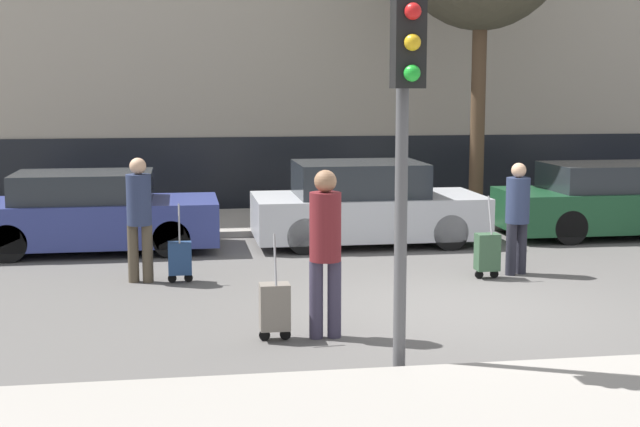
{
  "coord_description": "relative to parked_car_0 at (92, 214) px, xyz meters",
  "views": [
    {
      "loc": [
        -3.3,
        -10.29,
        2.71
      ],
      "look_at": [
        -1.4,
        1.8,
        0.95
      ],
      "focal_mm": 50.0,
      "sensor_mm": 36.0,
      "label": 1
    }
  ],
  "objects": [
    {
      "name": "ground_plane",
      "position": [
        4.75,
        -4.6,
        -0.62
      ],
      "size": [
        80.0,
        80.0,
        0.0
      ],
      "primitive_type": "plane",
      "color": "#565451"
    },
    {
      "name": "sidewalk_near",
      "position": [
        4.75,
        -8.35,
        -0.56
      ],
      "size": [
        28.0,
        2.5,
        0.12
      ],
      "color": "gray",
      "rests_on": "ground_plane"
    },
    {
      "name": "sidewalk_far",
      "position": [
        4.75,
        2.4,
        -0.56
      ],
      "size": [
        28.0,
        3.0,
        0.12
      ],
      "color": "gray",
      "rests_on": "ground_plane"
    },
    {
      "name": "parked_car_0",
      "position": [
        0.0,
        0.0,
        0.0
      ],
      "size": [
        4.01,
        1.72,
        1.31
      ],
      "color": "navy",
      "rests_on": "ground_plane"
    },
    {
      "name": "parked_car_1",
      "position": [
        4.59,
        0.01,
        0.04
      ],
      "size": [
        3.92,
        1.85,
        1.42
      ],
      "color": "#B7BABF",
      "rests_on": "ground_plane"
    },
    {
      "name": "parked_car_2",
      "position": [
        9.37,
        0.12,
        0.0
      ],
      "size": [
        4.45,
        1.75,
        1.32
      ],
      "color": "#194728",
      "rests_on": "ground_plane"
    },
    {
      "name": "pedestrian_left",
      "position": [
        0.87,
        -2.52,
        0.37
      ],
      "size": [
        0.35,
        0.34,
        1.74
      ],
      "rotation": [
        0.0,
        0.0,
        2.95
      ],
      "color": "#4C4233",
      "rests_on": "ground_plane"
    },
    {
      "name": "trolley_left",
      "position": [
        1.41,
        -2.63,
        -0.28
      ],
      "size": [
        0.34,
        0.29,
        1.11
      ],
      "color": "navy",
      "rests_on": "ground_plane"
    },
    {
      "name": "pedestrian_center",
      "position": [
        2.96,
        -5.64,
        0.43
      ],
      "size": [
        0.35,
        0.34,
        1.83
      ],
      "rotation": [
        0.0,
        0.0,
        0.03
      ],
      "color": "#383347",
      "rests_on": "ground_plane"
    },
    {
      "name": "trolley_center",
      "position": [
        2.41,
        -5.66,
        -0.25
      ],
      "size": [
        0.34,
        0.29,
        1.16
      ],
      "color": "slate",
      "rests_on": "ground_plane"
    },
    {
      "name": "pedestrian_right",
      "position": [
        6.22,
        -2.84,
        0.29
      ],
      "size": [
        0.34,
        0.34,
        1.62
      ],
      "rotation": [
        0.0,
        0.0,
        0.38
      ],
      "color": "#23232D",
      "rests_on": "ground_plane"
    },
    {
      "name": "trolley_right",
      "position": [
        5.71,
        -3.04,
        -0.24
      ],
      "size": [
        0.34,
        0.29,
        1.18
      ],
      "color": "#335138",
      "rests_on": "ground_plane"
    },
    {
      "name": "traffic_light",
      "position": [
        3.48,
        -6.97,
        1.87
      ],
      "size": [
        0.28,
        0.47,
        3.49
      ],
      "color": "#515154",
      "rests_on": "ground_plane"
    },
    {
      "name": "parked_bicycle",
      "position": [
        4.67,
        2.55,
        -0.13
      ],
      "size": [
        1.77,
        0.06,
        0.96
      ],
      "color": "black",
      "rests_on": "sidewalk_far"
    }
  ]
}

